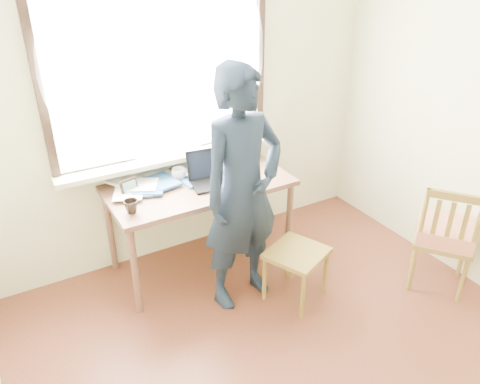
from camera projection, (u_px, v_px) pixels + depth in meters
room_shell at (331, 138)px, 2.26m from camera, size 3.52×4.02×2.61m
desk at (199, 192)px, 3.76m from camera, size 1.46×0.73×0.78m
laptop at (212, 175)px, 3.72m from camera, size 0.40×0.34×0.25m
mug_white at (179, 174)px, 3.77m from camera, size 0.14×0.14×0.09m
mug_dark at (131, 207)px, 3.29m from camera, size 0.11×0.11×0.10m
mouse at (251, 174)px, 3.83m from camera, size 0.09×0.06×0.03m
desk_clutter at (163, 181)px, 3.71m from camera, size 0.82×0.47×0.05m
book_a at (141, 182)px, 3.72m from camera, size 0.33×0.34×0.03m
book_b at (227, 159)px, 4.13m from camera, size 0.18×0.24×0.02m
picture_frame at (129, 187)px, 3.54m from camera, size 0.14×0.05×0.11m
work_chair at (297, 258)px, 3.55m from camera, size 0.53×0.52×0.42m
side_chair at (445, 234)px, 3.62m from camera, size 0.58×0.59×0.92m
person at (243, 192)px, 3.32m from camera, size 0.72×0.52×1.82m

